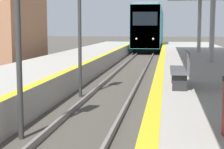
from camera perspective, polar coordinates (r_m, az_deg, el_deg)
train at (r=44.24m, az=5.92°, el=7.09°), size 2.64×23.68×4.64m
signal_mid at (r=12.85m, az=-5.00°, el=10.09°), size 0.36×0.31×4.35m
bench at (r=9.83m, az=10.56°, el=0.93°), size 0.44×1.61×0.92m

